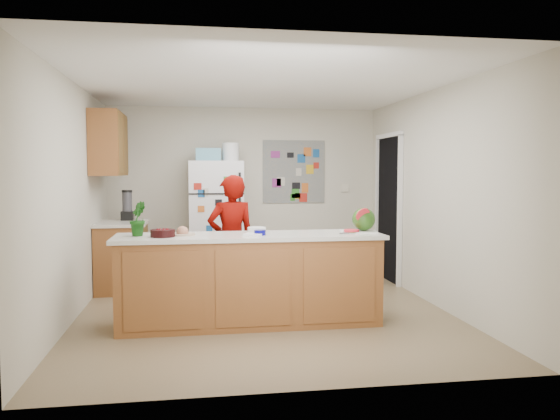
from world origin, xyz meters
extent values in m
cube|color=brown|center=(0.00, 0.00, -0.01)|extent=(4.00, 4.50, 0.02)
cube|color=beige|center=(0.00, 2.26, 1.25)|extent=(4.00, 0.02, 2.50)
cube|color=beige|center=(-2.01, 0.00, 1.25)|extent=(0.02, 4.50, 2.50)
cube|color=beige|center=(2.01, 0.00, 1.25)|extent=(0.02, 4.50, 2.50)
cube|color=white|center=(0.00, 0.00, 2.51)|extent=(4.00, 4.50, 0.02)
cube|color=black|center=(1.99, 1.45, 1.02)|extent=(0.03, 0.85, 2.04)
cube|color=brown|center=(-0.20, -0.50, 0.44)|extent=(2.60, 0.62, 0.88)
cube|color=silver|center=(-0.20, -0.50, 0.90)|extent=(2.68, 0.70, 0.04)
cube|color=brown|center=(-1.69, 1.35, 0.43)|extent=(0.60, 0.80, 0.86)
cube|color=silver|center=(-1.69, 1.35, 0.88)|extent=(0.64, 0.84, 0.04)
cube|color=brown|center=(-1.82, 1.30, 1.90)|extent=(0.35, 1.00, 0.80)
cube|color=silver|center=(-0.45, 1.88, 0.85)|extent=(0.75, 0.70, 1.70)
cube|color=#5999B2|center=(-0.55, 1.88, 1.79)|extent=(0.35, 0.28, 0.18)
cube|color=slate|center=(0.75, 2.24, 1.55)|extent=(0.95, 0.01, 0.95)
imported|color=#5F0501|center=(-0.34, 0.22, 0.76)|extent=(0.61, 0.47, 1.51)
cylinder|color=black|center=(-1.64, 1.58, 1.09)|extent=(0.13, 0.13, 0.38)
cube|color=white|center=(0.94, -0.47, 0.93)|extent=(0.41, 0.34, 0.01)
sphere|color=#256115|center=(1.00, -0.45, 1.05)|extent=(0.24, 0.24, 0.24)
cylinder|color=#D91744|center=(0.85, -0.52, 0.94)|extent=(0.16, 0.16, 0.02)
cylinder|color=black|center=(-1.06, -0.57, 0.96)|extent=(0.31, 0.31, 0.07)
cylinder|color=silver|center=(-0.12, -0.39, 0.95)|extent=(0.23, 0.23, 0.06)
cylinder|color=#070567|center=(-0.11, -0.57, 0.95)|extent=(0.13, 0.13, 0.05)
cylinder|color=#B8A490|center=(-0.87, -0.45, 0.93)|extent=(0.29, 0.29, 0.02)
cube|color=white|center=(-0.17, -0.60, 0.93)|extent=(0.22, 0.21, 0.02)
cube|color=gray|center=(0.75, -0.60, 0.93)|extent=(0.10, 0.07, 0.01)
imported|color=#103E0E|center=(-1.30, -0.45, 1.09)|extent=(0.17, 0.20, 0.34)
camera|label=1|loc=(-0.74, -5.93, 1.55)|focal=35.00mm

